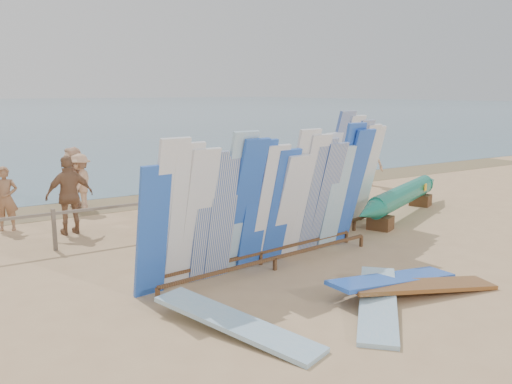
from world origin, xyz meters
TOP-DOWN VIEW (x-y plane):
  - ground at (0.00, 0.00)m, footprint 160.00×160.00m
  - wet_sand_strip at (0.00, 7.20)m, footprint 40.00×2.60m
  - fence at (0.00, 3.00)m, footprint 12.08×0.08m
  - main_surfboard_rack at (1.19, -0.33)m, footprint 5.36×1.36m
  - side_surfboard_rack at (4.40, 1.08)m, footprint 2.60×1.29m
  - outrigger_canoe at (6.61, 1.31)m, footprint 5.74×3.00m
  - vendor_table at (3.69, 1.27)m, footprint 1.09×0.93m
  - flat_board_c at (2.58, -2.85)m, footprint 2.75×1.13m
  - flat_board_b at (1.50, -2.94)m, footprint 2.29×2.32m
  - flat_board_d at (2.36, -2.43)m, footprint 2.72×0.70m
  - flat_board_a at (-0.77, -2.46)m, footprint 1.47×2.72m
  - beach_chair_left at (0.95, 3.72)m, footprint 0.70×0.72m
  - beach_chair_right at (2.17, 3.74)m, footprint 0.70×0.71m
  - stroller at (1.97, 3.91)m, footprint 0.65×0.80m
  - beachgoer_8 at (3.16, 5.24)m, footprint 0.85×0.74m
  - beachgoer_9 at (6.84, 5.88)m, footprint 1.14×0.92m
  - beachgoer_3 at (-0.50, 6.57)m, footprint 0.90×1.12m
  - beachgoer_10 at (7.08, 3.78)m, footprint 0.97×0.83m
  - beachgoer_1 at (-2.59, 5.38)m, footprint 0.64×0.49m
  - beachgoer_6 at (3.73, 4.23)m, footprint 0.55×0.86m
  - beachgoer_extra_0 at (9.26, 5.39)m, footprint 0.86×1.22m
  - beachgoer_4 at (-1.37, 4.21)m, footprint 1.11×0.51m
  - beachgoer_7 at (2.19, 6.18)m, footprint 0.63×0.60m
  - beachgoer_5 at (-0.59, 6.96)m, footprint 1.04×1.74m

SIDE VIEW (x-z plane):
  - ground at x=0.00m, z-range 0.00..0.00m
  - wet_sand_strip at x=0.00m, z-range -0.01..0.01m
  - flat_board_c at x=2.58m, z-range -0.15..0.15m
  - flat_board_b at x=1.50m, z-range -0.12..0.12m
  - flat_board_d at x=2.36m, z-range -0.18..0.18m
  - flat_board_a at x=-0.77m, z-range -0.14..0.14m
  - beach_chair_right at x=2.17m, z-range -0.17..0.63m
  - beach_chair_left at x=0.95m, z-range -0.20..0.75m
  - stroller at x=1.97m, z-range -0.09..0.86m
  - vendor_table at x=3.69m, z-range -0.20..1.02m
  - outrigger_canoe at x=6.61m, z-range 0.12..0.99m
  - fence at x=0.00m, z-range 0.18..1.08m
  - beachgoer_7 at x=2.19m, z-range 0.00..1.54m
  - beachgoer_10 at x=7.08m, z-range 0.00..1.54m
  - beachgoer_1 at x=-2.59m, z-range 0.00..1.56m
  - beachgoer_8 at x=3.16m, z-range 0.00..1.58m
  - beachgoer_6 at x=3.73m, z-range 0.00..1.62m
  - beachgoer_3 at x=-0.50m, z-range 0.00..1.62m
  - beachgoer_9 at x=6.84m, z-range 0.00..1.65m
  - beachgoer_extra_0 at x=9.26m, z-range 0.00..1.75m
  - beachgoer_5 at x=-0.59m, z-range 0.00..1.78m
  - beachgoer_4 at x=-1.37m, z-range 0.00..1.85m
  - main_surfboard_rack at x=1.19m, z-range -0.14..2.55m
  - side_surfboard_rack at x=4.40m, z-range -0.15..2.75m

